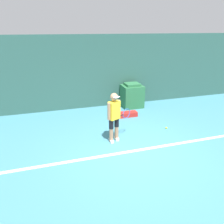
% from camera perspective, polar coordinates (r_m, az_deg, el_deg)
% --- Properties ---
extents(ground_plane, '(24.00, 24.00, 0.00)m').
position_cam_1_polar(ground_plane, '(6.37, 5.92, -9.86)').
color(ground_plane, teal).
extents(back_wall, '(24.00, 0.10, 3.04)m').
position_cam_1_polar(back_wall, '(9.41, -3.21, 10.41)').
color(back_wall, '#2D564C').
rests_on(back_wall, ground_plane).
extents(court_baseline, '(21.60, 0.10, 0.01)m').
position_cam_1_polar(court_baseline, '(6.33, 6.09, -10.02)').
color(court_baseline, white).
rests_on(court_baseline, ground_plane).
extents(tennis_player, '(0.85, 0.48, 1.53)m').
position_cam_1_polar(tennis_player, '(6.47, 0.61, -0.89)').
color(tennis_player, '#A37556').
rests_on(tennis_player, ground_plane).
extents(tennis_ball, '(0.07, 0.07, 0.07)m').
position_cam_1_polar(tennis_ball, '(7.80, 14.01, -4.04)').
color(tennis_ball, '#D1E533').
rests_on(tennis_ball, ground_plane).
extents(covered_chair, '(0.87, 0.79, 1.05)m').
position_cam_1_polar(covered_chair, '(9.59, 5.22, 4.29)').
color(covered_chair, '#28663D').
rests_on(covered_chair, ground_plane).
extents(equipment_bag, '(0.87, 0.30, 0.18)m').
position_cam_1_polar(equipment_bag, '(8.58, 3.70, -0.64)').
color(equipment_bag, '#B2231E').
rests_on(equipment_bag, ground_plane).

